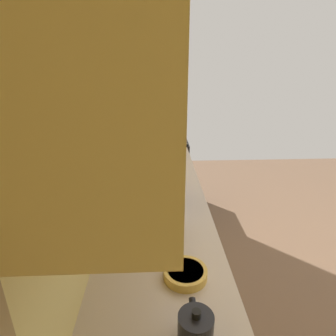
{
  "coord_description": "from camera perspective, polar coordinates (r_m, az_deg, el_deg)",
  "views": [
    {
      "loc": [
        -1.68,
        1.3,
        1.78
      ],
      "look_at": [
        -0.41,
        1.24,
        1.27
      ],
      "focal_mm": 30.17,
      "sensor_mm": 36.0,
      "label": 1
    }
  ],
  "objects": [
    {
      "name": "bowl",
      "position": [
        1.3,
        3.53,
        -20.4
      ],
      "size": [
        0.19,
        0.19,
        0.04
      ],
      "color": "gold",
      "rests_on": "counter_run"
    },
    {
      "name": "counter_run",
      "position": [
        1.86,
        -1.75,
        -24.15
      ],
      "size": [
        3.08,
        0.64,
        0.89
      ],
      "color": "#DFC373",
      "rests_on": "ground_plane"
    },
    {
      "name": "kettle",
      "position": [
        1.06,
        5.55,
        -29.84
      ],
      "size": [
        0.16,
        0.12,
        0.15
      ],
      "color": "black",
      "rests_on": "counter_run"
    },
    {
      "name": "upper_cabinets",
      "position": [
        1.3,
        -9.19,
        23.12
      ],
      "size": [
        1.97,
        0.34,
        0.63
      ],
      "color": "#E2BD72"
    },
    {
      "name": "microwave",
      "position": [
        1.8,
        -2.73,
        -2.02
      ],
      "size": [
        0.5,
        0.34,
        0.34
      ],
      "color": "white",
      "rests_on": "counter_run"
    },
    {
      "name": "wall_back",
      "position": [
        1.76,
        -14.49,
        8.56
      ],
      "size": [
        3.99,
        0.12,
        2.8
      ],
      "primitive_type": "cube",
      "color": "#DEC674",
      "rests_on": "ground_plane"
    },
    {
      "name": "ground_plane",
      "position": [
        2.77,
        28.13,
        -21.29
      ],
      "size": [
        6.19,
        6.19,
        0.0
      ],
      "primitive_type": "plane",
      "color": "brown"
    },
    {
      "name": "oven_range",
      "position": [
        3.44,
        -1.93,
        -0.84
      ],
      "size": [
        0.68,
        0.67,
        1.07
      ],
      "color": "black",
      "rests_on": "ground_plane"
    }
  ]
}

